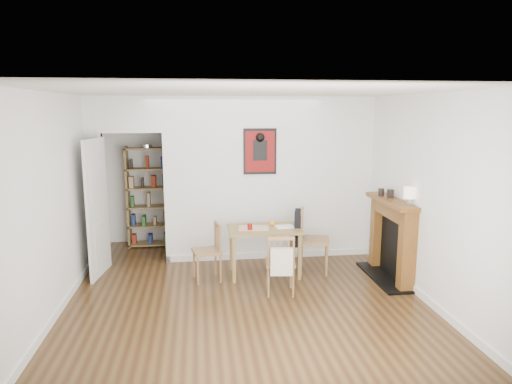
{
  "coord_description": "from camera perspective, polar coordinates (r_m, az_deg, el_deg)",
  "views": [
    {
      "loc": [
        -0.57,
        -5.73,
        2.4
      ],
      "look_at": [
        0.24,
        0.6,
        1.24
      ],
      "focal_mm": 32.0,
      "sensor_mm": 36.0,
      "label": 1
    }
  ],
  "objects": [
    {
      "name": "mantel_lamp",
      "position": [
        6.31,
        18.61,
        -0.21
      ],
      "size": [
        0.15,
        0.15,
        0.24
      ],
      "color": "silver",
      "rests_on": "fireplace"
    },
    {
      "name": "room_shell",
      "position": [
        7.19,
        -1.89,
        1.47
      ],
      "size": [
        5.2,
        5.2,
        5.2
      ],
      "color": "silver",
      "rests_on": "ground"
    },
    {
      "name": "fireplace",
      "position": [
        6.81,
        16.67,
        -5.35
      ],
      "size": [
        0.45,
        1.25,
        1.16
      ],
      "color": "brown",
      "rests_on": "ground"
    },
    {
      "name": "ground",
      "position": [
        6.23,
        -1.55,
        -12.35
      ],
      "size": [
        5.2,
        5.2,
        0.0
      ],
      "primitive_type": "plane",
      "color": "#4E3519",
      "rests_on": "ground"
    },
    {
      "name": "chair_right",
      "position": [
        6.85,
        7.1,
        -5.92
      ],
      "size": [
        0.63,
        0.58,
        0.96
      ],
      "color": "olive",
      "rests_on": "ground"
    },
    {
      "name": "ceramic_jar_a",
      "position": [
        6.77,
        16.45,
        -0.18
      ],
      "size": [
        0.1,
        0.1,
        0.12
      ],
      "primitive_type": "cylinder",
      "color": "black",
      "rests_on": "fireplace"
    },
    {
      "name": "dining_table",
      "position": [
        6.64,
        1.05,
        -5.2
      ],
      "size": [
        1.04,
        0.66,
        0.71
      ],
      "color": "olive",
      "rests_on": "ground"
    },
    {
      "name": "chair_left",
      "position": [
        6.53,
        -6.17,
        -7.45
      ],
      "size": [
        0.48,
        0.48,
        0.83
      ],
      "color": "olive",
      "rests_on": "ground"
    },
    {
      "name": "red_glass",
      "position": [
        6.49,
        -0.77,
        -4.36
      ],
      "size": [
        0.07,
        0.07,
        0.09
      ],
      "primitive_type": "cylinder",
      "color": "maroon",
      "rests_on": "dining_table"
    },
    {
      "name": "placemat",
      "position": [
        6.59,
        -0.29,
        -4.53
      ],
      "size": [
        0.46,
        0.37,
        0.0
      ],
      "primitive_type": "cube",
      "rotation": [
        0.0,
        0.0,
        -0.11
      ],
      "color": "beige",
      "rests_on": "dining_table"
    },
    {
      "name": "orange_fruit",
      "position": [
        6.73,
        2.04,
        -3.93
      ],
      "size": [
        0.07,
        0.07,
        0.07
      ],
      "primitive_type": "sphere",
      "color": "orange",
      "rests_on": "dining_table"
    },
    {
      "name": "bookshelf",
      "position": [
        8.22,
        -13.25,
        -0.67
      ],
      "size": [
        0.75,
        0.3,
        1.77
      ],
      "color": "olive",
      "rests_on": "ground"
    },
    {
      "name": "chair_front",
      "position": [
        6.05,
        3.05,
        -8.85
      ],
      "size": [
        0.45,
        0.5,
        0.82
      ],
      "color": "olive",
      "rests_on": "ground"
    },
    {
      "name": "ceramic_jar_b",
      "position": [
        6.88,
        15.37,
        -0.0
      ],
      "size": [
        0.09,
        0.09,
        0.11
      ],
      "primitive_type": "cylinder",
      "color": "black",
      "rests_on": "fireplace"
    },
    {
      "name": "notebook",
      "position": [
        6.67,
        3.61,
        -4.34
      ],
      "size": [
        0.29,
        0.22,
        0.01
      ],
      "primitive_type": "cube",
      "rotation": [
        0.0,
        0.0,
        0.1
      ],
      "color": "white",
      "rests_on": "dining_table"
    }
  ]
}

